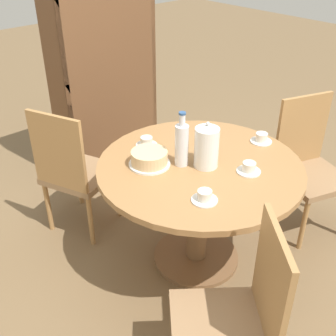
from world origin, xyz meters
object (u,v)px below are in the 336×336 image
object	(u,v)px
chair_c	(309,164)
water_bottle	(182,144)
coffee_pot	(207,146)
cup_a	(261,138)
cake_main	(149,158)
chair_b	(236,317)
cup_d	(205,197)
bookshelf	(104,68)
cup_b	(249,168)
chair_a	(74,170)
cup_c	(147,142)

from	to	relation	value
chair_c	water_bottle	bearing A→B (deg)	-178.56
chair_c	coffee_pot	xyz separation A→B (m)	(-0.84, 0.20, 0.37)
chair_c	cup_a	size ratio (longest dim) A/B	6.94
cup_a	cake_main	bearing A→B (deg)	159.93
chair_b	water_bottle	world-z (taller)	water_bottle
water_bottle	cup_d	size ratio (longest dim) A/B	2.39
chair_c	bookshelf	distance (m)	1.74
water_bottle	cup_a	size ratio (longest dim) A/B	2.39
chair_b	bookshelf	distance (m)	2.27
chair_c	cup_b	size ratio (longest dim) A/B	6.94
water_bottle	cup_b	world-z (taller)	water_bottle
chair_c	water_bottle	xyz separation A→B (m)	(-0.93, 0.31, 0.37)
chair_a	cake_main	xyz separation A→B (m)	(0.17, -0.60, 0.28)
coffee_pot	cup_b	size ratio (longest dim) A/B	2.03
coffee_pot	cup_c	distance (m)	0.44
chair_a	cake_main	bearing A→B (deg)	174.26
coffee_pot	cup_a	size ratio (longest dim) A/B	2.03
cup_c	cup_a	bearing A→B (deg)	-38.03
cup_a	cup_b	world-z (taller)	same
chair_a	chair_c	distance (m)	1.61
chair_c	cup_a	distance (m)	0.48
coffee_pot	cup_b	bearing A→B (deg)	-58.51
chair_b	coffee_pot	size ratio (longest dim) A/B	3.41
chair_a	chair_c	xyz separation A→B (m)	(1.24, -1.02, 0.00)
cup_b	cake_main	bearing A→B (deg)	129.91
cup_c	coffee_pot	bearing A→B (deg)	-76.57
water_bottle	chair_c	bearing A→B (deg)	-18.24
chair_b	cake_main	size ratio (longest dim) A/B	3.94
chair_a	cake_main	world-z (taller)	chair_a
water_bottle	cake_main	world-z (taller)	water_bottle
chair_b	coffee_pot	bearing A→B (deg)	-177.37
chair_a	cake_main	distance (m)	0.68
bookshelf	coffee_pot	size ratio (longest dim) A/B	6.48
cake_main	cup_d	size ratio (longest dim) A/B	1.76
cup_a	bookshelf	bearing A→B (deg)	98.00
bookshelf	cake_main	size ratio (longest dim) A/B	7.47
cup_a	cup_b	size ratio (longest dim) A/B	1.00
coffee_pot	cup_a	world-z (taller)	coffee_pot
chair_a	cup_b	xyz separation A→B (m)	(0.53, -1.03, 0.26)
chair_b	cup_a	xyz separation A→B (m)	(1.00, 0.66, 0.26)
cake_main	cup_d	xyz separation A→B (m)	(-0.02, -0.46, -0.02)
water_bottle	cup_a	xyz separation A→B (m)	(0.57, -0.14, -0.11)
cup_b	cup_d	xyz separation A→B (m)	(-0.38, -0.02, 0.00)
cup_a	cup_d	bearing A→B (deg)	-164.77
cup_a	chair_a	bearing A→B (deg)	135.75
coffee_pot	cake_main	distance (m)	0.33
water_bottle	cup_c	size ratio (longest dim) A/B	2.39
chair_b	cup_b	bearing A→B (deg)	166.20
bookshelf	chair_c	bearing A→B (deg)	109.51
chair_a	water_bottle	size ratio (longest dim) A/B	2.90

